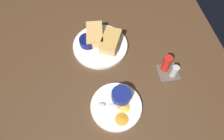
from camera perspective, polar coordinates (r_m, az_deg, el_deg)
The scene contains 11 objects.
ground_plane at distance 94.06cm, azimuth -0.81°, elevation 3.22°, with size 110.00×110.00×3.00cm, color #4C331E.
plate_sandwich_main at distance 95.92cm, azimuth -3.38°, elevation 6.97°, with size 25.97×25.97×1.60cm, color white.
sandwich_half_near at distance 93.39cm, azimuth -0.42°, elevation 8.30°, with size 15.00×12.42×4.80cm.
sandwich_half_far at distance 96.30cm, azimuth -5.00°, elevation 10.08°, with size 13.84×8.74×4.80cm.
ramekin_dark_sauce at distance 94.79cm, azimuth -6.99°, elevation 8.24°, with size 7.85×7.85×3.43cm.
spoon_by_dark_ramekin at distance 96.18cm, azimuth -3.35°, elevation 8.28°, with size 2.31×9.90×0.80cm.
plate_chips_companion at distance 80.63cm, azimuth 1.20°, elevation -10.35°, with size 20.46×20.46×1.60cm, color white.
ramekin_light_gravy at distance 79.40cm, azimuth 2.67°, elevation -7.29°, with size 7.89×7.89×3.75cm.
spoon_by_gravy_ramekin at distance 79.59cm, azimuth -2.08°, elevation -10.04°, with size 3.19×9.96×0.80cm.
plantain_chip_scatter at distance 79.27cm, azimuth 3.13°, elevation -10.90°, with size 14.07×8.22×0.60cm.
condiment_caddy at distance 88.89cm, azimuth 15.95°, elevation 0.50°, with size 9.00×9.00×9.50cm.
Camera 1 is at (52.45, -7.61, 76.21)cm, focal length 31.86 mm.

